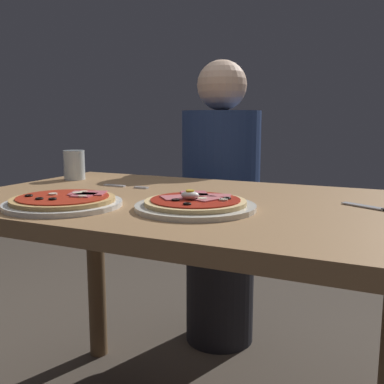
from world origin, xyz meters
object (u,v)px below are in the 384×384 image
(dining_table, at_px, (183,241))
(pizza_foreground, at_px, (195,204))
(pizza_across_left, at_px, (64,202))
(fork, at_px, (122,186))
(diner_person, at_px, (221,213))
(water_glass_near, at_px, (74,167))

(dining_table, bearing_deg, pizza_foreground, -52.32)
(dining_table, distance_m, pizza_across_left, 0.33)
(fork, bearing_deg, diner_person, 78.64)
(dining_table, xyz_separation_m, fork, (-0.26, 0.10, 0.12))
(pizza_across_left, xyz_separation_m, diner_person, (0.06, 0.88, -0.19))
(dining_table, bearing_deg, water_glass_near, 160.67)
(pizza_across_left, bearing_deg, water_glass_near, 126.69)
(pizza_across_left, bearing_deg, pizza_foreground, 18.52)
(water_glass_near, xyz_separation_m, fork, (0.25, -0.08, -0.04))
(pizza_across_left, height_order, water_glass_near, water_glass_near)
(pizza_across_left, bearing_deg, diner_person, 85.97)
(water_glass_near, height_order, fork, water_glass_near)
(pizza_across_left, distance_m, diner_person, 0.90)
(dining_table, distance_m, water_glass_near, 0.57)
(pizza_foreground, distance_m, pizza_across_left, 0.32)
(dining_table, xyz_separation_m, water_glass_near, (-0.51, 0.18, 0.16))
(pizza_foreground, bearing_deg, diner_person, 107.35)
(pizza_foreground, xyz_separation_m, fork, (-0.35, 0.22, -0.01))
(pizza_foreground, bearing_deg, dining_table, 127.68)
(water_glass_near, bearing_deg, diner_person, 52.88)
(pizza_foreground, distance_m, fork, 0.42)
(pizza_foreground, relative_size, fork, 1.81)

